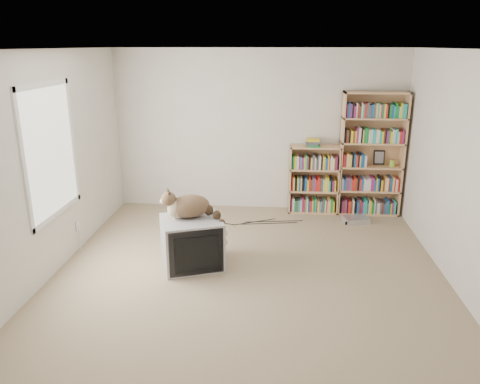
# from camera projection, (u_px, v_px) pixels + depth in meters

# --- Properties ---
(floor) EXTENTS (4.50, 5.00, 0.01)m
(floor) POSITION_uv_depth(u_px,v_px,m) (248.00, 279.00, 5.30)
(floor) COLOR tan
(floor) RESTS_ON ground
(wall_back) EXTENTS (4.50, 0.02, 2.50)m
(wall_back) POSITION_uv_depth(u_px,v_px,m) (258.00, 131.00, 7.30)
(wall_back) COLOR beige
(wall_back) RESTS_ON floor
(wall_front) EXTENTS (4.50, 0.02, 2.50)m
(wall_front) POSITION_uv_depth(u_px,v_px,m) (219.00, 293.00, 2.54)
(wall_front) COLOR beige
(wall_front) RESTS_ON floor
(wall_left) EXTENTS (0.02, 5.00, 2.50)m
(wall_left) POSITION_uv_depth(u_px,v_px,m) (43.00, 169.00, 5.09)
(wall_left) COLOR beige
(wall_left) RESTS_ON floor
(wall_right) EXTENTS (0.02, 5.00, 2.50)m
(wall_right) POSITION_uv_depth(u_px,v_px,m) (469.00, 178.00, 4.75)
(wall_right) COLOR beige
(wall_right) RESTS_ON floor
(ceiling) EXTENTS (4.50, 5.00, 0.02)m
(ceiling) POSITION_uv_depth(u_px,v_px,m) (249.00, 49.00, 4.54)
(ceiling) COLOR white
(ceiling) RESTS_ON wall_back
(window) EXTENTS (0.02, 1.22, 1.52)m
(window) POSITION_uv_depth(u_px,v_px,m) (50.00, 151.00, 5.24)
(window) COLOR white
(window) RESTS_ON wall_left
(crt_tv) EXTENTS (0.85, 0.81, 0.59)m
(crt_tv) POSITION_uv_depth(u_px,v_px,m) (192.00, 242.00, 5.56)
(crt_tv) COLOR #9E9EA1
(crt_tv) RESTS_ON floor
(cat) EXTENTS (0.82, 0.51, 0.59)m
(cat) POSITION_uv_depth(u_px,v_px,m) (194.00, 210.00, 5.48)
(cat) COLOR #392617
(cat) RESTS_ON crt_tv
(bookcase_tall) EXTENTS (0.94, 0.30, 1.88)m
(bookcase_tall) POSITION_uv_depth(u_px,v_px,m) (371.00, 158.00, 7.14)
(bookcase_tall) COLOR tan
(bookcase_tall) RESTS_ON floor
(bookcase_short) EXTENTS (0.77, 0.30, 1.06)m
(bookcase_short) POSITION_uv_depth(u_px,v_px,m) (314.00, 182.00, 7.32)
(bookcase_short) COLOR tan
(bookcase_short) RESTS_ON floor
(book_stack) EXTENTS (0.20, 0.25, 0.11)m
(book_stack) POSITION_uv_depth(u_px,v_px,m) (313.00, 142.00, 7.12)
(book_stack) COLOR red
(book_stack) RESTS_ON bookcase_short
(green_mug) EXTENTS (0.09, 0.09, 0.10)m
(green_mug) POSITION_uv_depth(u_px,v_px,m) (392.00, 163.00, 7.12)
(green_mug) COLOR #87B634
(green_mug) RESTS_ON bookcase_tall
(framed_print) EXTENTS (0.17, 0.05, 0.22)m
(framed_print) POSITION_uv_depth(u_px,v_px,m) (379.00, 157.00, 7.21)
(framed_print) COLOR black
(framed_print) RESTS_ON bookcase_tall
(dvd_player) EXTENTS (0.40, 0.33, 0.08)m
(dvd_player) POSITION_uv_depth(u_px,v_px,m) (356.00, 220.00, 6.98)
(dvd_player) COLOR #BAB9BE
(dvd_player) RESTS_ON floor
(wall_outlet) EXTENTS (0.01, 0.08, 0.13)m
(wall_outlet) POSITION_uv_depth(u_px,v_px,m) (77.00, 226.00, 6.00)
(wall_outlet) COLOR silver
(wall_outlet) RESTS_ON wall_left
(floor_cables) EXTENTS (1.20, 0.70, 0.01)m
(floor_cables) POSITION_uv_depth(u_px,v_px,m) (251.00, 222.00, 7.00)
(floor_cables) COLOR black
(floor_cables) RESTS_ON floor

